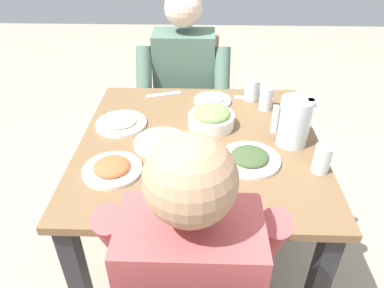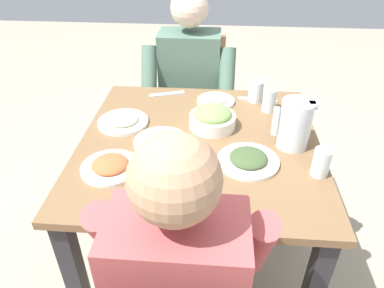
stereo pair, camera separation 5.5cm
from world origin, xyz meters
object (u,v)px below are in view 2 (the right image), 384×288
object	(u,v)px
diner_far	(182,277)
water_glass_far_right	(321,162)
plate_dolmas	(248,159)
plate_yoghurt	(216,100)
dining_table	(199,163)
plate_beans	(123,121)
salad_bowl	(212,118)
plate_fries	(161,141)
water_pitcher	(295,125)
water_glass_center	(269,100)
water_glass_far_left	(256,91)
diner_near	(188,95)
chair_near	(191,101)
plate_rice_curry	(110,166)

from	to	relation	value
diner_far	water_glass_far_right	bearing A→B (deg)	-138.45
plate_dolmas	plate_yoghurt	bearing A→B (deg)	-74.36
diner_far	plate_yoghurt	xyz separation A→B (m)	(-0.07, -0.89, 0.10)
dining_table	plate_beans	size ratio (longest dim) A/B	4.41
plate_yoghurt	dining_table	bearing A→B (deg)	80.39
plate_yoghurt	plate_beans	bearing A→B (deg)	29.55
salad_bowl	plate_fries	distance (m)	0.24
salad_bowl	water_pitcher	bearing A→B (deg)	159.06
plate_yoghurt	water_glass_far_right	distance (m)	0.63
salad_bowl	dining_table	bearing A→B (deg)	67.95
plate_yoghurt	water_glass_center	world-z (taller)	water_glass_center
salad_bowl	plate_dolmas	bearing A→B (deg)	119.84
plate_dolmas	water_glass_far_left	world-z (taller)	water_glass_far_left
salad_bowl	plate_dolmas	world-z (taller)	salad_bowl
diner_near	plate_dolmas	size ratio (longest dim) A/B	5.13
diner_near	dining_table	bearing A→B (deg)	99.36
plate_beans	plate_yoghurt	world-z (taller)	plate_yoghurt
plate_dolmas	water_glass_center	world-z (taller)	water_glass_center
diner_far	plate_fries	bearing A→B (deg)	-75.77
plate_fries	salad_bowl	bearing A→B (deg)	-143.99
plate_fries	water_glass_far_left	distance (m)	0.56
diner_far	plate_beans	bearing A→B (deg)	-64.58
water_glass_far_left	salad_bowl	bearing A→B (deg)	52.22
chair_near	water_pitcher	size ratio (longest dim) A/B	4.49
plate_beans	plate_fries	xyz separation A→B (m)	(-0.18, 0.14, -0.00)
diner_near	water_glass_far_left	xyz separation A→B (m)	(-0.33, 0.20, 0.13)
plate_yoghurt	plate_rice_curry	bearing A→B (deg)	55.96
salad_bowl	plate_yoghurt	bearing A→B (deg)	-92.59
dining_table	salad_bowl	size ratio (longest dim) A/B	4.90
water_glass_far_right	plate_fries	bearing A→B (deg)	-14.26
water_glass_far_right	water_pitcher	bearing A→B (deg)	-67.84
dining_table	water_glass_center	size ratio (longest dim) A/B	9.07
plate_fries	water_glass_far_right	distance (m)	0.59
chair_near	salad_bowl	size ratio (longest dim) A/B	4.42
diner_near	plate_beans	bearing A→B (deg)	61.98
plate_rice_curry	diner_far	bearing A→B (deg)	128.84
plate_yoghurt	plate_fries	distance (m)	0.41
water_pitcher	plate_yoghurt	bearing A→B (deg)	-48.19
chair_near	salad_bowl	distance (m)	0.72
plate_fries	water_glass_center	distance (m)	0.54
chair_near	plate_yoghurt	bearing A→B (deg)	108.92
plate_dolmas	water_glass_far_right	distance (m)	0.25
diner_near	plate_beans	size ratio (longest dim) A/B	5.36
diner_near	plate_rice_curry	bearing A→B (deg)	74.55
chair_near	plate_yoghurt	size ratio (longest dim) A/B	4.89
chair_near	salad_bowl	xyz separation A→B (m)	(-0.14, 0.65, 0.27)
plate_yoghurt	water_glass_far_right	bearing A→B (deg)	126.17
water_glass_far_right	water_glass_far_left	xyz separation A→B (m)	(0.18, -0.54, -0.00)
diner_near	water_pitcher	distance (m)	0.75
water_pitcher	plate_beans	bearing A→B (deg)	-9.45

